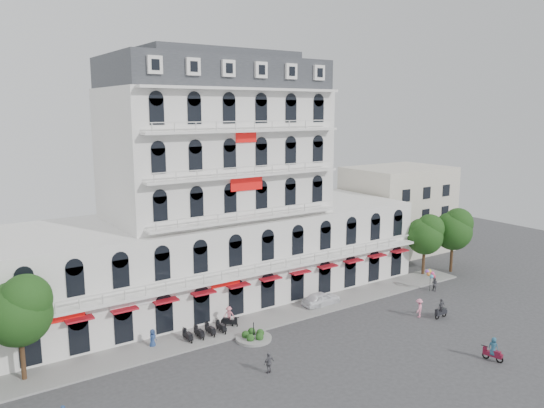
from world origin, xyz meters
The scene contains 17 objects.
ground centered at (0.00, 0.00, 0.00)m, with size 120.00×120.00×0.00m, color #38383A.
sidewalk centered at (0.00, 9.00, 0.08)m, with size 53.00×4.00×0.16m, color gray.
main_building centered at (0.00, 18.00, 9.96)m, with size 45.00×15.00×25.80m.
flank_building_east centered at (30.00, 20.00, 6.00)m, with size 14.00×10.00×12.00m, color beige.
traffic_island centered at (-3.00, 6.00, 0.26)m, with size 3.20×3.20×1.60m.
parked_scooter_row centered at (-6.35, 8.80, 0.00)m, with size 4.40×1.80×1.10m, color black, non-canonical shape.
tree_west_inner centered at (-20.95, 9.48, 5.68)m, with size 4.76×4.76×8.25m.
tree_east_inner centered at (24.05, 9.98, 5.21)m, with size 4.40×4.37×7.57m.
tree_east_outer centered at (28.05, 8.98, 5.55)m, with size 4.65×4.65×8.05m.
parked_car centered at (7.19, 9.05, 0.73)m, with size 1.73×4.30×1.47m, color white.
rider_east centered at (10.85, -8.19, 0.97)m, with size 0.69×1.68×2.00m.
rider_northeast centered at (14.67, -0.08, 0.95)m, with size 1.70×0.39×1.99m.
rider_center centered at (-3.49, 9.50, 1.08)m, with size 1.32×1.30×2.07m.
pedestrian_left centered at (-10.93, 9.50, 0.81)m, with size 0.79×0.52×1.62m, color navy.
pedestrian_mid centered at (-5.22, 0.27, 0.83)m, with size 0.98×0.41×1.67m, color #535259.
pedestrian_right centered at (13.10, 1.30, 0.92)m, with size 1.19×0.69×1.84m, color pink.
balloon_vendor centered at (20.23, 5.49, 1.30)m, with size 1.27×1.21×2.45m.
Camera 1 is at (-26.24, -31.16, 20.00)m, focal length 35.00 mm.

